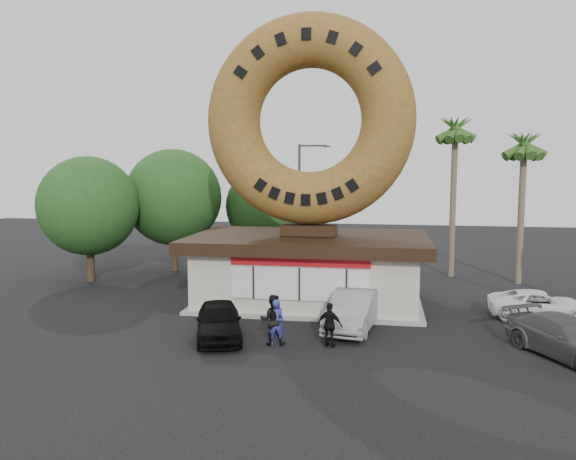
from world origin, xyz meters
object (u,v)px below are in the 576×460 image
(street_lamp, at_px, (301,199))
(person_left, at_px, (276,323))
(car_white, at_px, (540,305))
(person_center, at_px, (273,320))
(person_right, at_px, (330,325))
(car_black, at_px, (219,320))
(donut_shop, at_px, (309,267))
(car_grey, at_px, (568,338))
(car_silver, at_px, (353,310))
(giant_donut, at_px, (310,120))

(street_lamp, relative_size, person_left, 4.59)
(street_lamp, distance_m, car_white, 16.85)
(person_center, relative_size, person_right, 1.15)
(car_black, bearing_deg, donut_shop, 49.24)
(person_right, relative_size, car_white, 0.38)
(person_right, height_order, car_grey, person_right)
(car_black, relative_size, car_grey, 0.87)
(person_right, bearing_deg, person_left, 22.53)
(car_silver, xyz_separation_m, car_grey, (7.44, -2.27, -0.07))
(car_black, bearing_deg, person_right, -22.10)
(car_black, relative_size, car_white, 0.96)
(car_grey, bearing_deg, car_white, 55.63)
(donut_shop, bearing_deg, street_lamp, 100.50)
(street_lamp, height_order, car_silver, street_lamp)
(car_silver, relative_size, car_white, 1.07)
(donut_shop, bearing_deg, person_left, -92.72)
(giant_donut, height_order, car_white, giant_donut)
(donut_shop, height_order, car_white, donut_shop)
(car_silver, bearing_deg, street_lamp, 115.27)
(giant_donut, relative_size, street_lamp, 1.22)
(giant_donut, height_order, street_lamp, giant_donut)
(person_center, bearing_deg, car_black, -19.26)
(person_right, relative_size, car_grey, 0.34)
(car_black, bearing_deg, car_white, 3.99)
(person_left, height_order, car_grey, person_left)
(person_left, bearing_deg, person_right, 171.45)
(street_lamp, relative_size, person_right, 4.91)
(street_lamp, relative_size, person_center, 4.27)
(donut_shop, xyz_separation_m, giant_donut, (0.00, 0.02, 6.90))
(donut_shop, distance_m, person_right, 6.78)
(donut_shop, relative_size, car_black, 2.72)
(car_silver, bearing_deg, giant_donut, 128.90)
(donut_shop, height_order, person_left, donut_shop)
(giant_donut, xyz_separation_m, person_right, (1.64, -6.53, -7.86))
(donut_shop, bearing_deg, person_center, -93.97)
(giant_donut, distance_m, car_silver, 9.18)
(giant_donut, distance_m, car_white, 13.08)
(person_center, bearing_deg, car_white, -161.51)
(donut_shop, xyz_separation_m, car_white, (10.23, -1.06, -1.17))
(car_black, bearing_deg, street_lamp, 69.53)
(car_black, distance_m, car_white, 13.84)
(donut_shop, bearing_deg, giant_donut, 90.00)
(donut_shop, height_order, street_lamp, street_lamp)
(giant_donut, distance_m, street_lamp, 11.00)
(car_black, height_order, car_white, car_black)
(donut_shop, xyz_separation_m, person_right, (1.64, -6.51, -0.95))
(giant_donut, height_order, car_black, giant_donut)
(car_grey, relative_size, car_white, 1.10)
(person_right, bearing_deg, street_lamp, -61.18)
(donut_shop, bearing_deg, person_right, -75.83)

